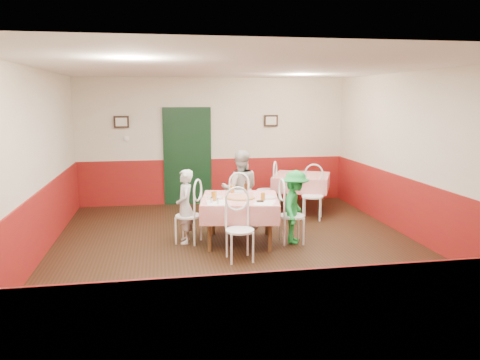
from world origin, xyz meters
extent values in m
plane|color=black|center=(0.00, 0.00, 0.00)|extent=(7.00, 7.00, 0.00)
plane|color=white|center=(0.00, 0.00, 2.80)|extent=(7.00, 7.00, 0.00)
cube|color=beige|center=(0.00, 3.50, 1.40)|extent=(6.00, 0.10, 2.80)
cube|color=beige|center=(0.00, -3.50, 1.40)|extent=(6.00, 0.10, 2.80)
cube|color=beige|center=(-3.00, 0.00, 1.40)|extent=(0.10, 7.00, 2.80)
cube|color=beige|center=(3.00, 0.00, 1.40)|extent=(0.10, 7.00, 2.80)
cube|color=maroon|center=(0.00, 3.48, 0.50)|extent=(6.00, 0.03, 1.00)
cube|color=maroon|center=(0.00, -3.48, 0.50)|extent=(6.00, 0.03, 1.00)
cube|color=maroon|center=(-2.98, 0.00, 0.50)|extent=(0.03, 7.00, 1.00)
cube|color=maroon|center=(2.98, 0.00, 0.50)|extent=(0.03, 7.00, 1.00)
cube|color=black|center=(-0.60, 3.45, 1.05)|extent=(0.96, 0.06, 2.10)
cube|color=black|center=(-2.00, 3.45, 1.85)|extent=(0.32, 0.03, 0.26)
cube|color=black|center=(1.30, 3.45, 1.85)|extent=(0.32, 0.03, 0.26)
cube|color=white|center=(-1.90, 3.45, 1.50)|extent=(0.10, 0.03, 0.10)
cube|color=red|center=(0.06, 0.41, 0.38)|extent=(1.41, 1.41, 0.77)
cube|color=red|center=(1.73, 2.43, 0.38)|extent=(1.47, 1.47, 0.77)
cylinder|color=#B74723|center=(0.06, 0.34, 0.77)|extent=(0.51, 0.51, 0.03)
cylinder|color=white|center=(-0.34, 0.47, 0.77)|extent=(0.29, 0.29, 0.01)
cylinder|color=white|center=(0.51, 0.31, 0.77)|extent=(0.29, 0.29, 0.01)
cylinder|color=white|center=(0.16, 0.84, 0.77)|extent=(0.29, 0.29, 0.01)
cylinder|color=#BF7219|center=(-0.38, 0.23, 0.83)|extent=(0.09, 0.09, 0.15)
cylinder|color=#BF7219|center=(0.38, 0.13, 0.82)|extent=(0.08, 0.08, 0.13)
cylinder|color=#BF7219|center=(0.00, 0.83, 0.82)|extent=(0.08, 0.08, 0.13)
cylinder|color=#381C0A|center=(0.23, 0.76, 0.86)|extent=(0.06, 0.06, 0.19)
cylinder|color=silver|center=(-0.43, 0.09, 0.81)|extent=(0.04, 0.04, 0.09)
cylinder|color=silver|center=(-0.35, -0.01, 0.81)|extent=(0.04, 0.04, 0.09)
cylinder|color=#B23319|center=(-0.43, 0.12, 0.81)|extent=(0.04, 0.04, 0.09)
cube|color=white|center=(-0.36, 0.09, 0.76)|extent=(0.31, 0.41, 0.00)
cube|color=white|center=(0.37, -0.04, 0.76)|extent=(0.43, 0.48, 0.00)
cube|color=black|center=(0.32, 0.03, 0.77)|extent=(0.12, 0.11, 0.02)
imported|color=gray|center=(-0.82, 0.56, 0.61)|extent=(0.29, 0.45, 1.22)
imported|color=gray|center=(0.22, 1.29, 0.72)|extent=(0.77, 0.64, 1.43)
imported|color=gray|center=(0.95, 0.25, 0.60)|extent=(0.73, 0.89, 1.21)
camera|label=1|loc=(-1.20, -6.94, 2.36)|focal=35.00mm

